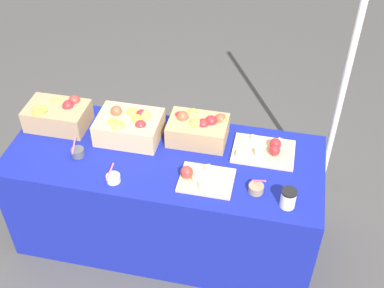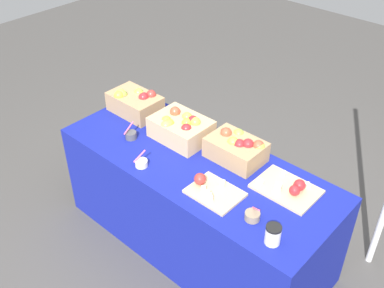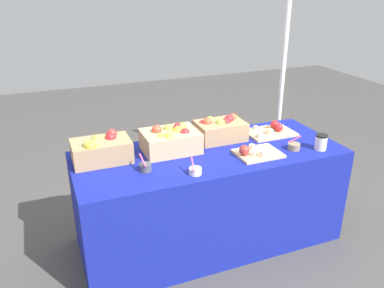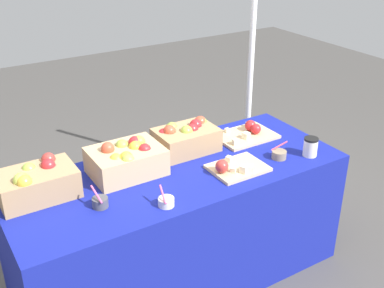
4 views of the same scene
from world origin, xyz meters
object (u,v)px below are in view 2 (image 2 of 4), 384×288
sample_bowl_mid (252,216)px  sample_bowl_far (141,163)px  coffee_cup (273,235)px  apple_crate_right (237,148)px  apple_crate_middle (181,128)px  cutting_board_front (211,190)px  sample_bowl_near (131,135)px  cutting_board_back (289,188)px  apple_crate_left (135,102)px

sample_bowl_mid → sample_bowl_far: sample_bowl_mid is taller
coffee_cup → apple_crate_right: bearing=142.5°
apple_crate_middle → cutting_board_front: size_ratio=1.26×
apple_crate_middle → sample_bowl_near: (-0.25, -0.23, -0.06)m
coffee_cup → apple_crate_middle: bearing=159.6°
apple_crate_middle → apple_crate_right: 0.43m
apple_crate_middle → cutting_board_front: bearing=-29.3°
sample_bowl_far → coffee_cup: 0.97m
apple_crate_right → cutting_board_back: bearing=-6.1°
apple_crate_right → coffee_cup: apple_crate_right is taller
apple_crate_left → apple_crate_middle: size_ratio=0.99×
apple_crate_middle → sample_bowl_near: bearing=-137.3°
apple_crate_middle → sample_bowl_near: apple_crate_middle is taller
cutting_board_back → coffee_cup: bearing=-68.8°
sample_bowl_far → coffee_cup: bearing=1.2°
apple_crate_left → cutting_board_back: 1.33m
cutting_board_back → apple_crate_left: bearing=-179.5°
apple_crate_middle → sample_bowl_mid: size_ratio=3.66×
apple_crate_right → cutting_board_front: size_ratio=1.17×
apple_crate_left → sample_bowl_mid: apple_crate_left is taller
cutting_board_back → sample_bowl_near: size_ratio=3.44×
cutting_board_front → sample_bowl_mid: size_ratio=2.90×
sample_bowl_mid → sample_bowl_near: bearing=176.3°
apple_crate_right → cutting_board_back: size_ratio=0.97×
apple_crate_left → cutting_board_front: 1.05m
sample_bowl_near → coffee_cup: size_ratio=0.95×
cutting_board_back → sample_bowl_mid: 0.33m
apple_crate_middle → coffee_cup: 1.07m
cutting_board_front → coffee_cup: 0.49m
apple_crate_left → apple_crate_middle: 0.48m
sample_bowl_mid → coffee_cup: (0.18, -0.07, 0.03)m
sample_bowl_near → sample_bowl_far: (0.28, -0.16, -0.00)m
apple_crate_left → sample_bowl_near: (0.23, -0.25, -0.06)m
sample_bowl_near → sample_bowl_mid: sample_bowl_near is taller
sample_bowl_near → sample_bowl_mid: 1.08m
cutting_board_front → apple_crate_right: bearing=104.9°
apple_crate_right → sample_bowl_near: size_ratio=3.34×
apple_crate_right → sample_bowl_mid: 0.55m
apple_crate_middle → cutting_board_front: 0.60m
cutting_board_back → sample_bowl_near: (-1.10, -0.26, 0.01)m
sample_bowl_mid → sample_bowl_far: bearing=-173.6°
sample_bowl_near → coffee_cup: bearing=-6.3°
apple_crate_left → sample_bowl_far: 0.65m
cutting_board_back → sample_bowl_near: sample_bowl_near is taller
cutting_board_front → cutting_board_back: size_ratio=0.83×
cutting_board_back → sample_bowl_far: sample_bowl_far is taller
apple_crate_middle → cutting_board_back: 0.85m
apple_crate_left → coffee_cup: 1.53m
sample_bowl_mid → apple_crate_right: bearing=136.9°
apple_crate_right → sample_bowl_far: (-0.39, -0.47, -0.06)m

